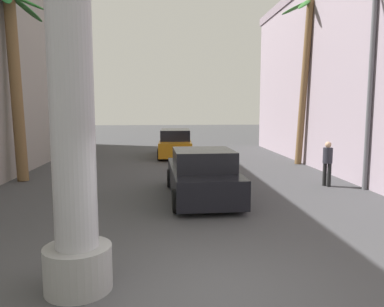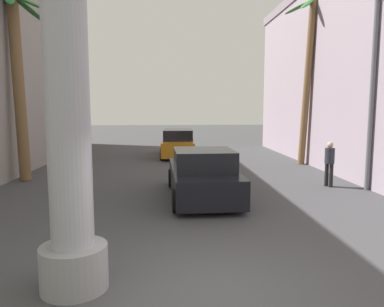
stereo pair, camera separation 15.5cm
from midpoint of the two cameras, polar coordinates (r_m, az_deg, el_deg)
ground_plane at (r=15.67m, az=-0.91°, el=-3.35°), size 88.69×88.69×0.00m
street_lamp at (r=13.89m, az=24.57°, el=12.28°), size 2.82×0.28×6.93m
car_lead at (r=11.71m, az=2.01°, el=-3.43°), size 2.15×4.73×1.56m
car_far at (r=21.72m, az=-1.92°, el=1.53°), size 2.04×4.85×1.56m
palm_tree_mid_right at (r=19.29m, az=17.66°, el=12.96°), size 2.74×2.88×7.98m
palm_tree_mid_left at (r=15.92m, az=-24.92°, el=11.37°), size 3.04×2.84×7.05m
pedestrian_mid_right at (r=14.24m, az=20.51°, el=-1.02°), size 0.45×0.45×1.61m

